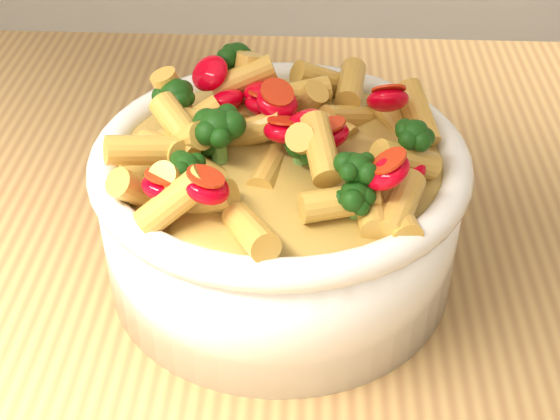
{
  "coord_description": "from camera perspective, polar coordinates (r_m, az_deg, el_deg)",
  "views": [
    {
      "loc": [
        -0.01,
        -0.45,
        1.29
      ],
      "look_at": [
        -0.04,
        -0.01,
        0.95
      ],
      "focal_mm": 50.0,
      "sensor_mm": 36.0,
      "label": 1
    }
  ],
  "objects": [
    {
      "name": "table",
      "position": [
        0.67,
        3.1,
        -10.49
      ],
      "size": [
        1.2,
        0.8,
        0.9
      ],
      "color": "tan",
      "rests_on": "ground"
    },
    {
      "name": "pasta_salad",
      "position": [
        0.52,
        -0.0,
        6.24
      ],
      "size": [
        0.2,
        0.2,
        0.05
      ],
      "color": "gold",
      "rests_on": "serving_bowl"
    },
    {
      "name": "serving_bowl",
      "position": [
        0.55,
        -0.0,
        0.11
      ],
      "size": [
        0.26,
        0.26,
        0.11
      ],
      "color": "white",
      "rests_on": "table"
    }
  ]
}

